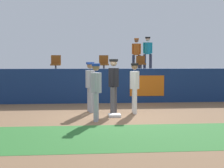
{
  "coord_description": "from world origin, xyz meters",
  "views": [
    {
      "loc": [
        -0.94,
        -10.63,
        1.89
      ],
      "look_at": [
        0.05,
        0.96,
        1.0
      ],
      "focal_mm": 52.33,
      "sensor_mm": 36.0,
      "label": 1
    }
  ],
  "objects": [
    {
      "name": "bleacher_platform",
      "position": [
        0.0,
        5.94,
        0.62
      ],
      "size": [
        18.0,
        4.8,
        1.24
      ],
      "primitive_type": "cube",
      "color": "#59595E",
      "rests_on": "ground_plane"
    },
    {
      "name": "seat_back_right",
      "position": [
        2.08,
        6.61,
        1.71
      ],
      "size": [
        0.47,
        0.44,
        0.84
      ],
      "color": "#4C4C51",
      "rests_on": "bleacher_platform"
    },
    {
      "name": "first_base",
      "position": [
        0.05,
        -0.04,
        0.04
      ],
      "size": [
        0.4,
        0.4,
        0.08
      ],
      "primitive_type": "cube",
      "color": "white",
      "rests_on": "ground_plane"
    },
    {
      "name": "grass_foreground_strip",
      "position": [
        0.0,
        -2.85,
        0.0
      ],
      "size": [
        18.0,
        2.8,
        0.01
      ],
      "primitive_type": "cube",
      "color": "#2D722D",
      "rests_on": "ground_plane"
    },
    {
      "name": "spectator_hooded",
      "position": [
        2.61,
        7.44,
        2.33
      ],
      "size": [
        0.53,
        0.38,
        1.89
      ],
      "rotation": [
        0.0,
        0.0,
        3.09
      ],
      "color": "#33384C",
      "rests_on": "bleacher_platform"
    },
    {
      "name": "seat_back_center",
      "position": [
        0.08,
        6.61,
        1.71
      ],
      "size": [
        0.46,
        0.44,
        0.84
      ],
      "color": "#4C4C51",
      "rests_on": "bleacher_platform"
    },
    {
      "name": "player_runner_visitor",
      "position": [
        -0.58,
        -0.72,
        1.02
      ],
      "size": [
        0.36,
        0.49,
        1.76
      ],
      "rotation": [
        0.0,
        0.0,
        -1.66
      ],
      "color": "#9EA3AD",
      "rests_on": "ground_plane"
    },
    {
      "name": "spectator_capped",
      "position": [
        1.93,
        7.17,
        2.28
      ],
      "size": [
        0.5,
        0.37,
        1.79
      ],
      "rotation": [
        0.0,
        0.0,
        3.05
      ],
      "color": "#33384C",
      "rests_on": "bleacher_platform"
    },
    {
      "name": "player_coach_visitor",
      "position": [
        -0.73,
        0.97,
        1.03
      ],
      "size": [
        0.4,
        0.49,
        1.78
      ],
      "rotation": [
        0.0,
        0.0,
        -1.35
      ],
      "color": "#9EA3AD",
      "rests_on": "ground_plane"
    },
    {
      "name": "seat_front_left",
      "position": [
        -2.26,
        4.81,
        1.71
      ],
      "size": [
        0.46,
        0.44,
        0.84
      ],
      "color": "#4C4C51",
      "rests_on": "bleacher_platform"
    },
    {
      "name": "seat_front_center",
      "position": [
        -0.01,
        4.81,
        1.71
      ],
      "size": [
        0.44,
        0.44,
        0.84
      ],
      "color": "#4C4C51",
      "rests_on": "bleacher_platform"
    },
    {
      "name": "player_umpire",
      "position": [
        0.08,
        0.6,
        1.1
      ],
      "size": [
        0.45,
        0.51,
        1.89
      ],
      "rotation": [
        0.0,
        0.0,
        -1.89
      ],
      "color": "#4C4C51",
      "rests_on": "ground_plane"
    },
    {
      "name": "player_fielder_home",
      "position": [
        0.81,
        0.56,
        1.01
      ],
      "size": [
        0.35,
        0.54,
        1.75
      ],
      "rotation": [
        0.0,
        0.0,
        -1.62
      ],
      "color": "white",
      "rests_on": "ground_plane"
    },
    {
      "name": "ground_plane",
      "position": [
        0.0,
        0.0,
        0.0
      ],
      "size": [
        60.0,
        60.0,
        0.0
      ],
      "primitive_type": "plane",
      "color": "#846042"
    },
    {
      "name": "field_wall",
      "position": [
        0.01,
        3.37,
        0.74
      ],
      "size": [
        18.0,
        0.26,
        1.48
      ],
      "color": "navy",
      "rests_on": "ground_plane"
    }
  ]
}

